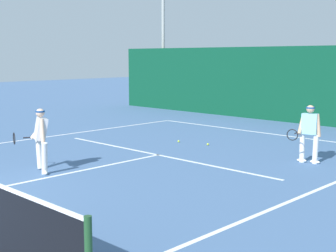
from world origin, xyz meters
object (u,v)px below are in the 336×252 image
player_far (309,132)px  tennis_ball (179,141)px  tennis_ball_extra (208,144)px  player_near (41,137)px  light_pole (163,13)px

player_far → tennis_ball: size_ratio=23.06×
tennis_ball_extra → tennis_ball: bearing=-166.5°
player_near → player_far: size_ratio=1.01×
tennis_ball → light_pole: 12.34m
player_far → tennis_ball: 4.57m
tennis_ball → light_pole: size_ratio=0.01×
player_far → tennis_ball: bearing=-11.0°
player_far → tennis_ball_extra: size_ratio=23.06×
player_near → player_far: player_near is taller
player_near → light_pole: 16.05m
player_near → tennis_ball: player_near is taller
player_far → tennis_ball: (-4.50, -0.14, -0.80)m
player_near → light_pole: bearing=-35.4°
player_near → tennis_ball: 5.30m
player_far → light_pole: 15.41m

